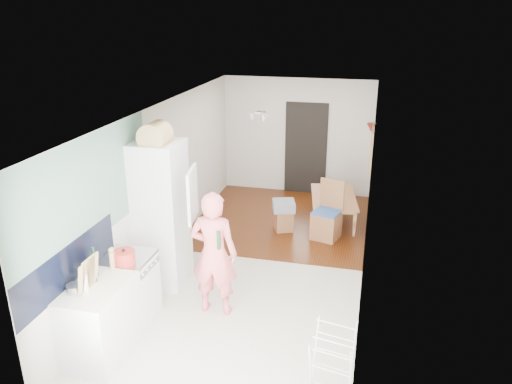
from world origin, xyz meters
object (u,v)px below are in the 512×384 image
at_px(dining_chair, 327,211).
at_px(drying_rack, 332,365).
at_px(stool, 284,220).
at_px(person, 213,243).
at_px(dining_table, 334,211).

height_order(dining_chair, drying_rack, dining_chair).
distance_m(dining_chair, stool, 0.87).
relative_size(stool, drying_rack, 0.49).
height_order(person, drying_rack, person).
relative_size(dining_table, stool, 3.09).
bearing_deg(person, drying_rack, 141.68).
relative_size(person, drying_rack, 2.48).
xyz_separation_m(person, dining_table, (1.28, 3.37, -0.79)).
distance_m(dining_chair, drying_rack, 3.87).
distance_m(person, dining_table, 3.69).
xyz_separation_m(dining_chair, stool, (-0.79, 0.15, -0.32)).
relative_size(dining_chair, drying_rack, 1.28).
height_order(dining_table, drying_rack, drying_rack).
xyz_separation_m(stool, drying_rack, (1.26, -3.99, 0.21)).
relative_size(dining_table, dining_chair, 1.19).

